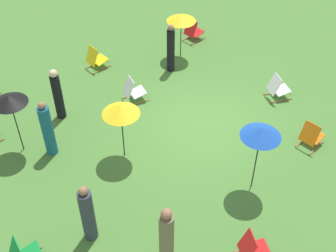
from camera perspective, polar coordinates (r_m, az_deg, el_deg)
ground_plane at (r=13.41m, az=4.55°, el=-0.03°), size 40.00×40.00×0.00m
deckchair_0 at (r=15.74m, az=-9.04°, el=8.31°), size 0.66×0.86×0.83m
deckchair_3 at (r=17.15m, az=3.18°, el=11.80°), size 0.66×0.86×0.83m
deckchair_4 at (r=14.61m, az=13.61°, el=4.64°), size 0.61×0.84×0.83m
deckchair_5 at (r=10.35m, az=10.58°, el=-14.94°), size 0.65×0.86×0.83m
deckchair_6 at (r=14.13m, az=-4.40°, el=4.43°), size 0.51×0.78×0.83m
deckchair_8 at (r=13.13m, az=17.56°, el=-1.19°), size 0.69×0.87×0.83m
umbrella_0 at (r=11.48m, az=-5.98°, el=2.11°), size 0.98×0.98×1.78m
umbrella_1 at (r=10.62m, az=11.63°, el=-0.77°), size 0.97×0.97×2.01m
umbrella_2 at (r=12.19m, az=-19.32°, el=3.13°), size 0.92×0.92×1.88m
umbrella_3 at (r=15.62m, az=1.68°, el=13.48°), size 1.00×1.00×1.66m
person_0 at (r=13.59m, az=-13.71°, el=3.84°), size 0.37×0.37×1.68m
person_1 at (r=12.44m, az=-14.91°, el=-0.45°), size 0.31×0.31×1.76m
person_2 at (r=10.33m, az=-10.07°, el=-10.88°), size 0.44×0.44×1.70m
person_3 at (r=15.21m, az=0.35°, el=9.66°), size 0.27×0.27×1.73m
person_4 at (r=9.69m, az=-0.19°, el=-14.08°), size 0.45×0.45×1.87m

